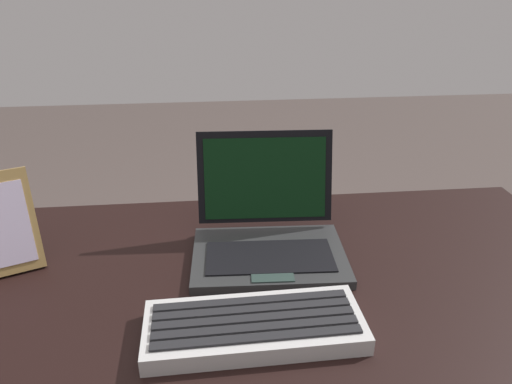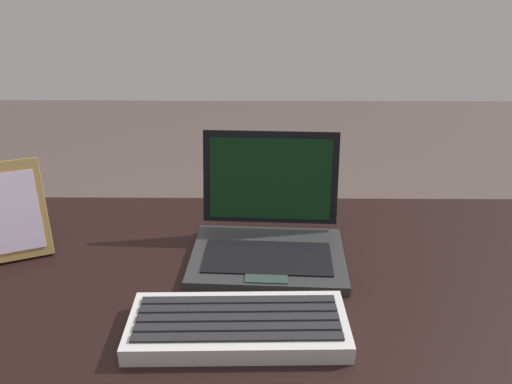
% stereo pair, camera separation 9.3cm
% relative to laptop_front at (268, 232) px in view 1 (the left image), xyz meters
% --- Properties ---
extents(desk, '(1.49, 0.67, 0.72)m').
position_rel_laptop_front_xyz_m(desk, '(-0.09, -0.08, -0.16)').
color(desk, black).
rests_on(desk, ground).
extents(laptop_front, '(0.31, 0.27, 0.22)m').
position_rel_laptop_front_xyz_m(laptop_front, '(0.00, 0.00, 0.00)').
color(laptop_front, '#272829').
rests_on(laptop_front, desk).
extents(external_keyboard, '(0.35, 0.15, 0.03)m').
position_rel_laptop_front_xyz_m(external_keyboard, '(-0.05, -0.24, -0.03)').
color(external_keyboard, '#B9B8B6').
rests_on(external_keyboard, desk).
extents(photo_frame, '(0.14, 0.10, 0.20)m').
position_rel_laptop_front_xyz_m(photo_frame, '(-0.50, -0.01, 0.05)').
color(photo_frame, olive).
rests_on(photo_frame, desk).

